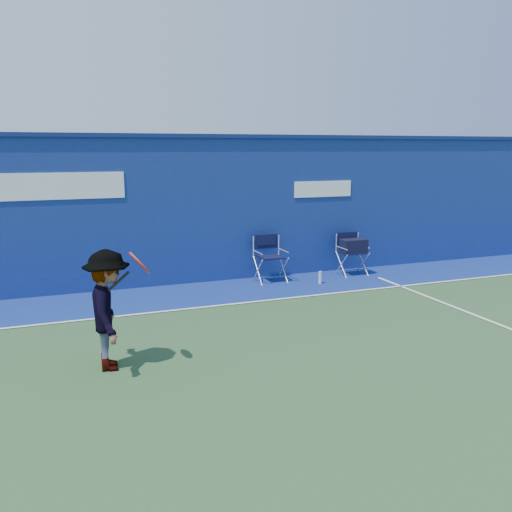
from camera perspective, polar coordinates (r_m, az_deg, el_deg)
name	(u,v)px	position (r m, az deg, el deg)	size (l,w,h in m)	color
ground	(249,381)	(6.79, -0.76, -13.05)	(80.00, 80.00, 0.00)	#2C4D29
stadium_wall	(161,210)	(11.28, -9.95, 4.78)	(24.00, 0.50, 3.08)	navy
out_of_bounds_strip	(175,297)	(10.52, -8.49, -4.24)	(24.00, 1.80, 0.01)	navy
court_lines	(233,362)	(7.31, -2.41, -11.14)	(24.00, 12.00, 0.01)	white
directors_chair_left	(270,266)	(11.50, 1.50, -1.11)	(0.58, 0.54, 0.99)	silver
directors_chair_right	(352,258)	(12.28, 10.10, -0.18)	(0.56, 0.50, 0.94)	silver
water_bottle	(320,278)	(11.41, 6.77, -2.28)	(0.07, 0.07, 0.27)	silver
tennis_player	(109,310)	(7.16, -15.26, -5.49)	(0.86, 1.04, 1.55)	#EA4738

